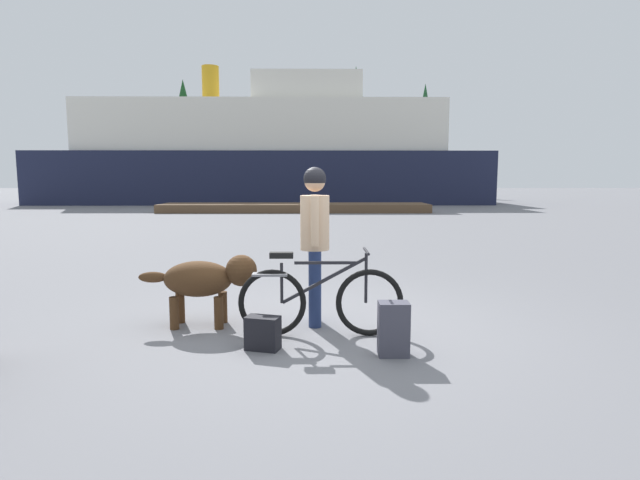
{
  "coord_description": "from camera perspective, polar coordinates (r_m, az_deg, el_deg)",
  "views": [
    {
      "loc": [
        -0.12,
        -5.45,
        1.64
      ],
      "look_at": [
        -0.04,
        0.49,
        0.91
      ],
      "focal_mm": 28.6,
      "sensor_mm": 36.0,
      "label": 1
    }
  ],
  "objects": [
    {
      "name": "sailboat_moored",
      "position": [
        39.19,
        -12.17,
        5.09
      ],
      "size": [
        7.4,
        2.07,
        7.03
      ],
      "color": "navy",
      "rests_on": "ground_plane"
    },
    {
      "name": "pine_tree_mid_back",
      "position": [
        56.06,
        3.91,
        11.61
      ],
      "size": [
        3.11,
        3.11,
        9.6
      ],
      "color": "#4C331E",
      "rests_on": "ground_plane"
    },
    {
      "name": "handbag_pannier",
      "position": [
        4.99,
        -6.42,
        -10.3
      ],
      "size": [
        0.36,
        0.26,
        0.32
      ],
      "primitive_type": "cube",
      "rotation": [
        0.0,
        0.0,
        -0.29
      ],
      "color": "black",
      "rests_on": "ground_plane"
    },
    {
      "name": "bicycle",
      "position": [
        5.31,
        -0.04,
        -6.72
      ],
      "size": [
        1.72,
        0.44,
        0.91
      ],
      "color": "black",
      "rests_on": "ground_plane"
    },
    {
      "name": "backpack",
      "position": [
        4.82,
        8.22,
        -9.82
      ],
      "size": [
        0.28,
        0.2,
        0.5
      ],
      "primitive_type": "cube",
      "rotation": [
        0.0,
        0.0,
        -0.0
      ],
      "color": "#3F3F4C",
      "rests_on": "ground_plane"
    },
    {
      "name": "ferry_boat",
      "position": [
        34.47,
        -6.06,
        9.39
      ],
      "size": [
        28.66,
        7.25,
        8.88
      ],
      "color": "#191E38",
      "rests_on": "ground_plane"
    },
    {
      "name": "pine_tree_center",
      "position": [
        47.94,
        4.01,
        13.7
      ],
      "size": [
        4.12,
        4.12,
        11.67
      ],
      "color": "#4C331E",
      "rests_on": "ground_plane"
    },
    {
      "name": "person_cyclist",
      "position": [
        5.62,
        -0.58,
        1.1
      ],
      "size": [
        0.32,
        0.53,
        1.76
      ],
      "color": "navy",
      "rests_on": "ground_plane"
    },
    {
      "name": "ground_plane",
      "position": [
        5.69,
        0.51,
        -9.78
      ],
      "size": [
        160.0,
        160.0,
        0.0
      ],
      "primitive_type": "plane",
      "color": "slate"
    },
    {
      "name": "pine_tree_far_left",
      "position": [
        52.11,
        -14.98,
        12.75
      ],
      "size": [
        3.66,
        3.66,
        11.03
      ],
      "color": "#4C331E",
      "rests_on": "ground_plane"
    },
    {
      "name": "pine_tree_far_right",
      "position": [
        49.19,
        11.61,
        12.02
      ],
      "size": [
        3.08,
        3.08,
        10.27
      ],
      "color": "#4C331E",
      "rests_on": "ground_plane"
    },
    {
      "name": "dock_pier",
      "position": [
        24.99,
        -2.86,
        3.63
      ],
      "size": [
        12.97,
        2.44,
        0.4
      ],
      "primitive_type": "cube",
      "color": "brown",
      "rests_on": "ground_plane"
    },
    {
      "name": "dog",
      "position": [
        5.78,
        -12.6,
        -4.31
      ],
      "size": [
        1.31,
        0.46,
        0.8
      ],
      "color": "#472D19",
      "rests_on": "ground_plane"
    }
  ]
}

